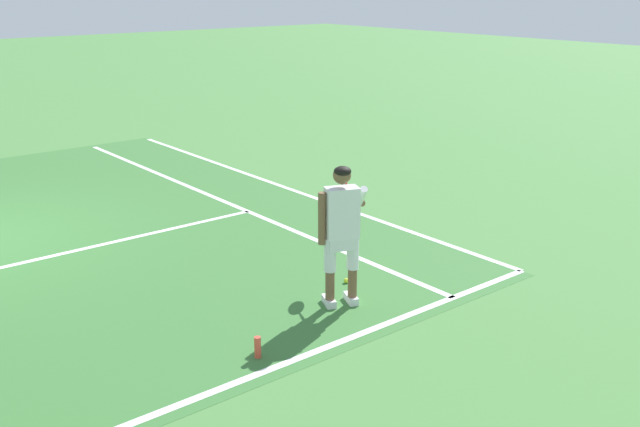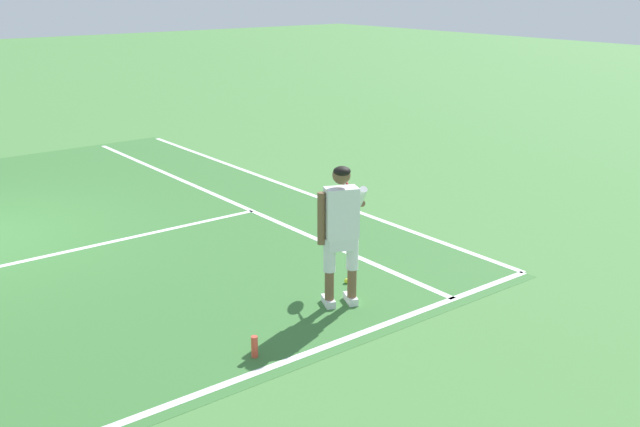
% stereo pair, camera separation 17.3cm
% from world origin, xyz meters
% --- Properties ---
extents(line_baseline, '(10.98, 0.10, 0.01)m').
position_xyz_m(line_baseline, '(0.00, -5.95, 0.00)').
color(line_baseline, white).
rests_on(line_baseline, ground).
extents(line_singles_right, '(0.10, 10.92, 0.01)m').
position_xyz_m(line_singles_right, '(4.12, -0.49, 0.00)').
color(line_singles_right, white).
rests_on(line_singles_right, ground).
extents(line_doubles_right, '(0.10, 10.92, 0.01)m').
position_xyz_m(line_doubles_right, '(5.49, -0.49, 0.00)').
color(line_doubles_right, white).
rests_on(line_doubles_right, ground).
extents(tennis_player, '(0.96, 0.98, 1.71)m').
position_xyz_m(tennis_player, '(2.94, -5.20, 0.99)').
color(tennis_player, white).
rests_on(tennis_player, ground).
extents(tennis_ball_near_feet, '(0.07, 0.07, 0.07)m').
position_xyz_m(tennis_ball_near_feet, '(3.40, -4.77, 0.03)').
color(tennis_ball_near_feet, '#CCE02D').
rests_on(tennis_ball_near_feet, ground).
extents(water_bottle, '(0.07, 0.07, 0.23)m').
position_xyz_m(water_bottle, '(1.41, -5.66, 0.12)').
color(water_bottle, '#E04C38').
rests_on(water_bottle, ground).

